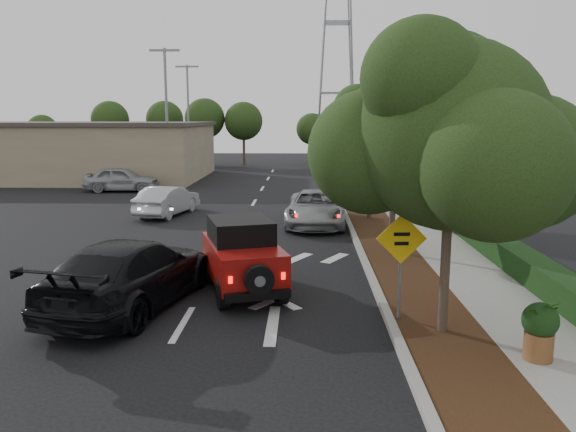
{
  "coord_description": "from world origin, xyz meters",
  "views": [
    {
      "loc": [
        2.68,
        -11.78,
        4.53
      ],
      "look_at": [
        2.26,
        3.0,
        1.92
      ],
      "focal_mm": 35.0,
      "sensor_mm": 36.0,
      "label": 1
    }
  ],
  "objects_px": {
    "silver_suv_ahead": "(316,208)",
    "black_suv_oncoming": "(132,273)",
    "speed_hump_sign": "(401,252)",
    "red_jeep": "(241,255)"
  },
  "relations": [
    {
      "from": "silver_suv_ahead",
      "to": "speed_hump_sign",
      "type": "relative_size",
      "value": 2.22
    },
    {
      "from": "silver_suv_ahead",
      "to": "black_suv_oncoming",
      "type": "bearing_deg",
      "value": -110.95
    },
    {
      "from": "red_jeep",
      "to": "speed_hump_sign",
      "type": "distance_m",
      "value": 4.47
    },
    {
      "from": "red_jeep",
      "to": "silver_suv_ahead",
      "type": "height_order",
      "value": "red_jeep"
    },
    {
      "from": "silver_suv_ahead",
      "to": "black_suv_oncoming",
      "type": "xyz_separation_m",
      "value": [
        -4.66,
        -10.56,
        0.1
      ]
    },
    {
      "from": "black_suv_oncoming",
      "to": "red_jeep",
      "type": "bearing_deg",
      "value": -139.24
    },
    {
      "from": "silver_suv_ahead",
      "to": "black_suv_oncoming",
      "type": "distance_m",
      "value": 11.54
    },
    {
      "from": "black_suv_oncoming",
      "to": "speed_hump_sign",
      "type": "xyz_separation_m",
      "value": [
        6.27,
        -1.0,
        0.81
      ]
    },
    {
      "from": "silver_suv_ahead",
      "to": "black_suv_oncoming",
      "type": "relative_size",
      "value": 0.92
    },
    {
      "from": "red_jeep",
      "to": "black_suv_oncoming",
      "type": "relative_size",
      "value": 0.68
    }
  ]
}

